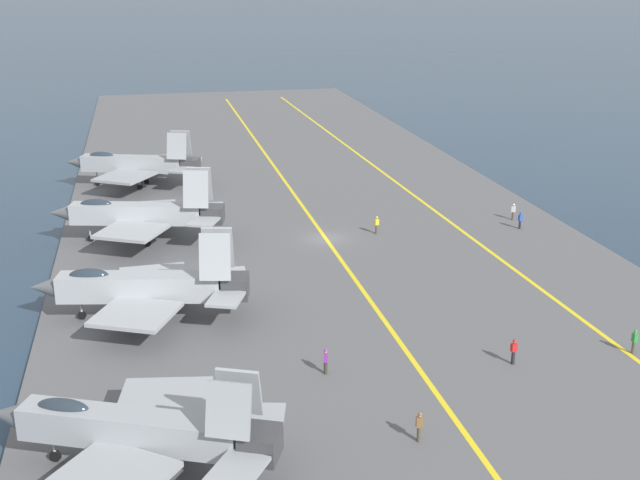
% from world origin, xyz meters
% --- Properties ---
extents(ground_plane, '(2000.00, 2000.00, 0.00)m').
position_xyz_m(ground_plane, '(0.00, 0.00, 0.00)').
color(ground_plane, '#23384C').
extents(carrier_deck, '(194.61, 48.85, 0.40)m').
position_xyz_m(carrier_deck, '(0.00, 0.00, 0.20)').
color(carrier_deck, '#565659').
rests_on(carrier_deck, ground).
extents(deck_stripe_foul_line, '(175.09, 5.44, 0.01)m').
position_xyz_m(deck_stripe_foul_line, '(0.00, -13.43, 0.40)').
color(deck_stripe_foul_line, yellow).
rests_on(deck_stripe_foul_line, carrier_deck).
extents(deck_stripe_centerline, '(175.15, 0.36, 0.01)m').
position_xyz_m(deck_stripe_centerline, '(0.00, 0.00, 0.40)').
color(deck_stripe_centerline, yellow).
rests_on(deck_stripe_centerline, carrier_deck).
extents(parked_jet_nearest, '(13.19, 15.43, 5.98)m').
position_xyz_m(parked_jet_nearest, '(-34.03, 17.49, 2.80)').
color(parked_jet_nearest, '#93999E').
rests_on(parked_jet_nearest, carrier_deck).
extents(parked_jet_second, '(12.57, 15.75, 6.76)m').
position_xyz_m(parked_jet_second, '(-15.05, 16.85, 2.92)').
color(parked_jet_second, '#9EA3A8').
rests_on(parked_jet_second, carrier_deck).
extents(parked_jet_third, '(12.63, 16.29, 7.04)m').
position_xyz_m(parked_jet_third, '(2.68, 16.96, 3.17)').
color(parked_jet_third, '#9EA3A8').
rests_on(parked_jet_third, carrier_deck).
extents(parked_jet_fourth, '(13.91, 15.96, 6.63)m').
position_xyz_m(parked_jet_fourth, '(23.15, 17.37, 3.14)').
color(parked_jet_fourth, '#93999E').
rests_on(parked_jet_fourth, carrier_deck).
extents(crew_red_vest, '(0.31, 0.41, 1.75)m').
position_xyz_m(crew_red_vest, '(-27.32, -6.13, 1.36)').
color(crew_red_vest, '#232328').
rests_on(crew_red_vest, carrier_deck).
extents(crew_yellow_vest, '(0.33, 0.42, 1.76)m').
position_xyz_m(crew_yellow_vest, '(0.32, -5.09, 1.37)').
color(crew_yellow_vest, '#4C473D').
rests_on(crew_yellow_vest, carrier_deck).
extents(crew_green_vest, '(0.39, 0.28, 1.73)m').
position_xyz_m(crew_green_vest, '(-27.66, -14.55, 1.35)').
color(crew_green_vest, '#4C473D').
rests_on(crew_green_vest, carrier_deck).
extents(crew_purple_vest, '(0.44, 0.36, 1.73)m').
position_xyz_m(crew_purple_vest, '(-26.00, 5.94, 1.35)').
color(crew_purple_vest, '#383328').
rests_on(crew_purple_vest, carrier_deck).
extents(crew_brown_vest, '(0.31, 0.41, 1.78)m').
position_xyz_m(crew_brown_vest, '(-34.51, 2.73, 1.38)').
color(crew_brown_vest, '#4C473D').
rests_on(crew_brown_vest, carrier_deck).
extents(crew_white_vest, '(0.43, 0.46, 1.70)m').
position_xyz_m(crew_white_vest, '(1.70, -19.87, 1.33)').
color(crew_white_vest, '#4C473D').
rests_on(crew_white_vest, carrier_deck).
extents(crew_blue_vest, '(0.36, 0.44, 1.75)m').
position_xyz_m(crew_blue_vest, '(-1.18, -19.24, 1.36)').
color(crew_blue_vest, '#232328').
rests_on(crew_blue_vest, carrier_deck).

